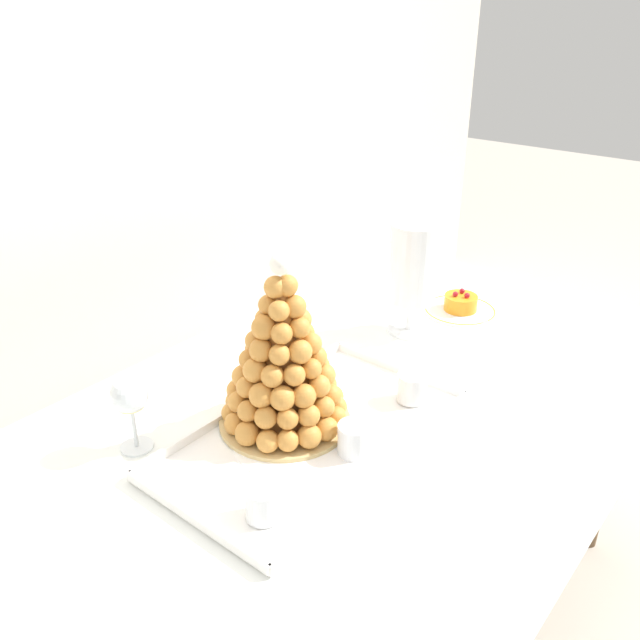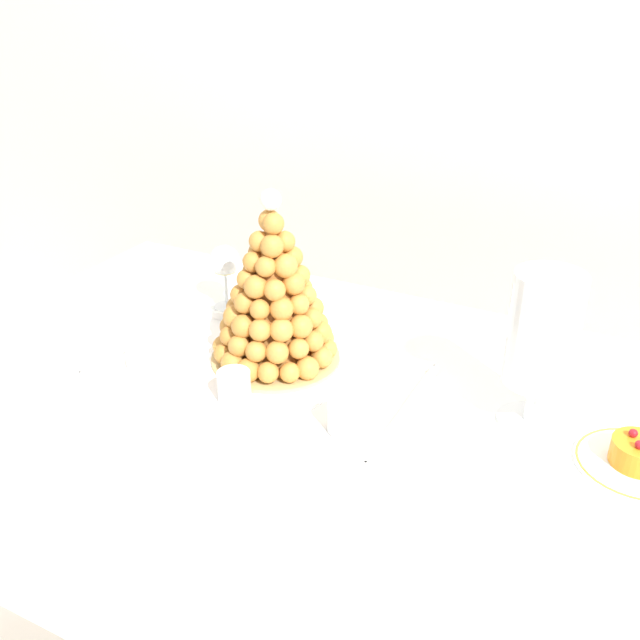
% 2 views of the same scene
% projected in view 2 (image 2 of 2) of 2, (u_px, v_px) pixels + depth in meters
% --- Properties ---
extents(backdrop_wall, '(4.80, 0.10, 2.50)m').
position_uv_depth(backdrop_wall, '(510.00, 39.00, 1.89)').
color(backdrop_wall, silver).
rests_on(backdrop_wall, ground_plane).
extents(buffet_table, '(1.64, 0.92, 0.73)m').
position_uv_depth(buffet_table, '(338.00, 433.00, 1.33)').
color(buffet_table, brown).
rests_on(buffet_table, ground_plane).
extents(serving_tray, '(0.59, 0.33, 0.02)m').
position_uv_depth(serving_tray, '(259.00, 377.00, 1.33)').
color(serving_tray, white).
rests_on(serving_tray, buffet_table).
extents(croquembouche, '(0.25, 0.25, 0.34)m').
position_uv_depth(croquembouche, '(274.00, 298.00, 1.32)').
color(croquembouche, tan).
rests_on(croquembouche, serving_tray).
extents(dessert_cup_left, '(0.06, 0.06, 0.06)m').
position_uv_depth(dessert_cup_left, '(141.00, 356.00, 1.34)').
color(dessert_cup_left, silver).
rests_on(dessert_cup_left, serving_tray).
extents(dessert_cup_mid_left, '(0.06, 0.06, 0.06)m').
position_uv_depth(dessert_cup_mid_left, '(234.00, 388.00, 1.24)').
color(dessert_cup_mid_left, silver).
rests_on(dessert_cup_mid_left, serving_tray).
extents(dessert_cup_centre, '(0.06, 0.06, 0.06)m').
position_uv_depth(dessert_cup_centre, '(345.00, 415.00, 1.17)').
color(dessert_cup_centre, silver).
rests_on(dessert_cup_centre, serving_tray).
extents(macaron_goblet, '(0.11, 0.11, 0.28)m').
position_uv_depth(macaron_goblet, '(543.00, 334.00, 1.13)').
color(macaron_goblet, white).
rests_on(macaron_goblet, buffet_table).
extents(fruit_tart_plate, '(0.19, 0.19, 0.06)m').
position_uv_depth(fruit_tart_plate, '(637.00, 458.00, 1.10)').
color(fruit_tart_plate, white).
rests_on(fruit_tart_plate, buffet_table).
extents(wine_glass, '(0.07, 0.07, 0.15)m').
position_uv_depth(wine_glass, '(225.00, 263.00, 1.56)').
color(wine_glass, silver).
rests_on(wine_glass, buffet_table).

